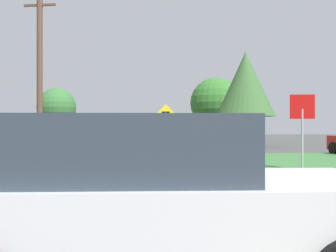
{
  "coord_description": "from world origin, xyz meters",
  "views": [
    {
      "loc": [
        -1.28,
        -15.3,
        1.52
      ],
      "look_at": [
        1.42,
        3.85,
        1.53
      ],
      "focal_mm": 44.59,
      "sensor_mm": 36.0,
      "label": 1
    }
  ],
  "objects_px": {
    "pine_tree_center": "(57,108)",
    "oak_tree_right": "(215,103)",
    "stop_sign": "(302,117)",
    "oak_tree_left": "(246,84)",
    "direction_sign": "(166,123)",
    "utility_pole_mid": "(40,71)",
    "car_behind_on_main_road": "(151,201)"
  },
  "relations": [
    {
      "from": "stop_sign",
      "to": "oak_tree_left",
      "type": "height_order",
      "value": "oak_tree_left"
    },
    {
      "from": "car_behind_on_main_road",
      "to": "direction_sign",
      "type": "xyz_separation_m",
      "value": [
        2.7,
        18.91,
        0.9
      ]
    },
    {
      "from": "oak_tree_left",
      "to": "oak_tree_right",
      "type": "height_order",
      "value": "oak_tree_left"
    },
    {
      "from": "utility_pole_mid",
      "to": "oak_tree_right",
      "type": "xyz_separation_m",
      "value": [
        13.25,
        12.95,
        -0.92
      ]
    },
    {
      "from": "oak_tree_right",
      "to": "utility_pole_mid",
      "type": "bearing_deg",
      "value": -135.66
    },
    {
      "from": "utility_pole_mid",
      "to": "direction_sign",
      "type": "xyz_separation_m",
      "value": [
        6.88,
        -0.69,
        -2.84
      ]
    },
    {
      "from": "pine_tree_center",
      "to": "oak_tree_right",
      "type": "height_order",
      "value": "oak_tree_right"
    },
    {
      "from": "pine_tree_center",
      "to": "stop_sign",
      "type": "bearing_deg",
      "value": -64.81
    },
    {
      "from": "direction_sign",
      "to": "oak_tree_right",
      "type": "bearing_deg",
      "value": 64.97
    },
    {
      "from": "oak_tree_left",
      "to": "utility_pole_mid",
      "type": "bearing_deg",
      "value": -156.19
    },
    {
      "from": "stop_sign",
      "to": "direction_sign",
      "type": "distance_m",
      "value": 10.33
    },
    {
      "from": "car_behind_on_main_road",
      "to": "oak_tree_right",
      "type": "distance_m",
      "value": 33.91
    },
    {
      "from": "oak_tree_left",
      "to": "pine_tree_center",
      "type": "height_order",
      "value": "oak_tree_left"
    },
    {
      "from": "oak_tree_right",
      "to": "pine_tree_center",
      "type": "bearing_deg",
      "value": -177.53
    },
    {
      "from": "car_behind_on_main_road",
      "to": "oak_tree_left",
      "type": "height_order",
      "value": "oak_tree_left"
    },
    {
      "from": "direction_sign",
      "to": "oak_tree_left",
      "type": "xyz_separation_m",
      "value": [
        6.87,
        6.76,
        2.92
      ]
    },
    {
      "from": "stop_sign",
      "to": "car_behind_on_main_road",
      "type": "height_order",
      "value": "stop_sign"
    },
    {
      "from": "oak_tree_right",
      "to": "oak_tree_left",
      "type": "bearing_deg",
      "value": -85.84
    },
    {
      "from": "utility_pole_mid",
      "to": "oak_tree_right",
      "type": "relative_size",
      "value": 1.51
    },
    {
      "from": "utility_pole_mid",
      "to": "oak_tree_right",
      "type": "bearing_deg",
      "value": 44.34
    },
    {
      "from": "pine_tree_center",
      "to": "car_behind_on_main_road",
      "type": "bearing_deg",
      "value": -81.48
    },
    {
      "from": "car_behind_on_main_road",
      "to": "oak_tree_left",
      "type": "distance_m",
      "value": 27.67
    },
    {
      "from": "oak_tree_left",
      "to": "pine_tree_center",
      "type": "bearing_deg",
      "value": 156.38
    },
    {
      "from": "utility_pole_mid",
      "to": "oak_tree_right",
      "type": "height_order",
      "value": "utility_pole_mid"
    },
    {
      "from": "direction_sign",
      "to": "oak_tree_right",
      "type": "xyz_separation_m",
      "value": [
        6.37,
        13.64,
        1.91
      ]
    },
    {
      "from": "utility_pole_mid",
      "to": "pine_tree_center",
      "type": "height_order",
      "value": "utility_pole_mid"
    },
    {
      "from": "stop_sign",
      "to": "oak_tree_left",
      "type": "xyz_separation_m",
      "value": [
        3.61,
        16.57,
        2.8
      ]
    },
    {
      "from": "stop_sign",
      "to": "direction_sign",
      "type": "bearing_deg",
      "value": -58.82
    },
    {
      "from": "stop_sign",
      "to": "direction_sign",
      "type": "relative_size",
      "value": 0.94
    },
    {
      "from": "stop_sign",
      "to": "oak_tree_right",
      "type": "relative_size",
      "value": 0.44
    },
    {
      "from": "stop_sign",
      "to": "pine_tree_center",
      "type": "height_order",
      "value": "pine_tree_center"
    },
    {
      "from": "direction_sign",
      "to": "pine_tree_center",
      "type": "relative_size",
      "value": 0.58
    }
  ]
}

